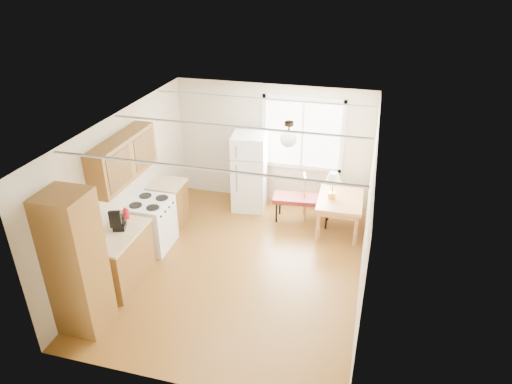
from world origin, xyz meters
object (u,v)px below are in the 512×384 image
(dining_table, at_px, (340,203))
(bench, at_px, (303,200))
(chair, at_px, (308,195))
(refrigerator, at_px, (249,172))

(dining_table, bearing_deg, bench, 168.81)
(chair, bearing_deg, dining_table, -36.58)
(bench, distance_m, dining_table, 0.73)
(dining_table, relative_size, chair, 1.20)
(bench, relative_size, dining_table, 1.09)
(refrigerator, relative_size, bench, 1.34)
(refrigerator, height_order, dining_table, refrigerator)
(refrigerator, xyz_separation_m, bench, (1.16, -0.30, -0.33))
(dining_table, bearing_deg, chair, 155.57)
(chair, bearing_deg, refrigerator, 159.99)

